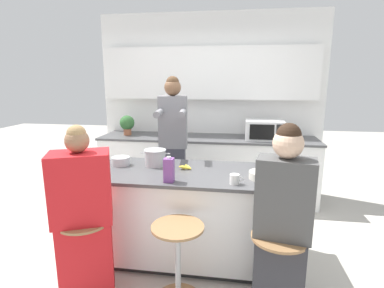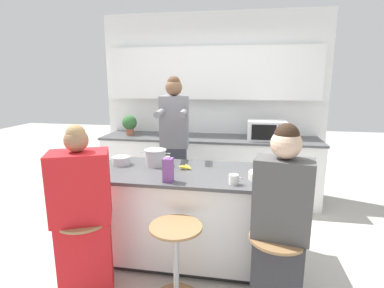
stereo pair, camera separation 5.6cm
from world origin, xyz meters
name	(u,v)px [view 1 (the left image)]	position (x,y,z in m)	size (l,w,h in m)	color
ground_plane	(191,255)	(0.00, 0.00, 0.00)	(16.00, 16.00, 0.00)	#B2ADA3
wall_back	(210,93)	(0.00, 1.87, 1.54)	(3.35, 0.22, 2.70)	white
back_counter	(207,168)	(0.00, 1.54, 0.46)	(3.12, 0.68, 0.92)	white
kitchen_island	(191,214)	(0.00, 0.00, 0.45)	(1.87, 0.83, 0.88)	black
bar_stool_leftmost	(86,252)	(-0.75, -0.67, 0.38)	(0.41, 0.41, 0.65)	#997047
bar_stool_center	(178,258)	(0.00, -0.64, 0.38)	(0.41, 0.41, 0.65)	#997047
bar_stool_rightmost	(278,270)	(0.75, -0.68, 0.38)	(0.41, 0.41, 0.65)	#997047
person_cooking	(173,151)	(-0.32, 0.70, 0.90)	(0.39, 0.59, 1.78)	#383842
person_wrapped_blanket	(84,219)	(-0.75, -0.67, 0.67)	(0.52, 0.44, 1.42)	red
person_seated_near	(282,232)	(0.76, -0.67, 0.68)	(0.42, 0.32, 1.46)	#333338
cooking_pot	(155,158)	(-0.39, 0.14, 0.97)	(0.31, 0.22, 0.17)	#B7BABC
fruit_bowl	(121,161)	(-0.74, 0.11, 0.93)	(0.18, 0.18, 0.08)	#B7BABC
mixing_bowl_steel	(262,175)	(0.65, -0.11, 0.92)	(0.23, 0.23, 0.06)	silver
coffee_cup_near	(235,179)	(0.42, -0.29, 0.93)	(0.11, 0.08, 0.08)	white
banana_bunch	(185,167)	(-0.06, 0.07, 0.90)	(0.14, 0.10, 0.05)	yellow
juice_carton	(169,170)	(-0.14, -0.31, 0.99)	(0.08, 0.08, 0.22)	#7A428E
microwave	(264,130)	(0.80, 1.50, 1.05)	(0.52, 0.36, 0.27)	white
potted_plant	(127,124)	(-1.20, 1.54, 1.09)	(0.22, 0.22, 0.29)	#A86042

